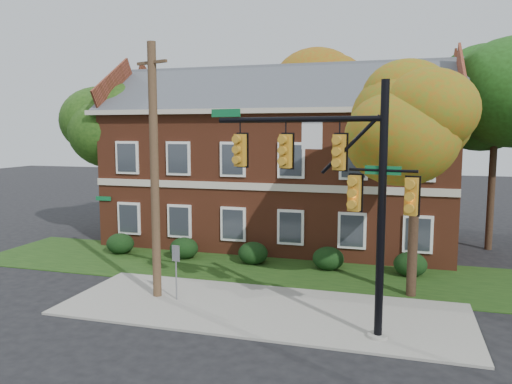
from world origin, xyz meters
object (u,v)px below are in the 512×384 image
(hedge_far_right, at_px, (410,264))
(hedge_left, at_px, (184,248))
(tree_left_rear, at_px, (114,122))
(utility_pole, at_px, (154,172))
(apartment_building, at_px, (280,153))
(hedge_center, at_px, (253,253))
(hedge_far_left, at_px, (120,244))
(hedge_right, at_px, (328,259))
(traffic_signal, at_px, (337,180))
(tree_right_rear, at_px, (505,92))
(tree_near_right, at_px, (424,117))
(tree_far_rear, at_px, (326,92))
(sign_post, at_px, (176,264))

(hedge_far_right, bearing_deg, hedge_left, 180.00)
(tree_left_rear, bearing_deg, utility_pole, -51.53)
(apartment_building, height_order, hedge_left, apartment_building)
(apartment_building, xyz_separation_m, hedge_center, (0.00, -5.25, -4.46))
(hedge_far_left, distance_m, hedge_left, 3.50)
(hedge_center, bearing_deg, hedge_right, 0.00)
(tree_left_rear, bearing_deg, traffic_signal, -37.29)
(hedge_far_left, height_order, hedge_center, same)
(hedge_far_right, relative_size, tree_right_rear, 0.13)
(hedge_left, bearing_deg, hedge_right, 0.00)
(hedge_far_left, xyz_separation_m, hedge_left, (3.50, 0.00, 0.00))
(tree_near_right, relative_size, traffic_signal, 1.13)
(hedge_far_left, bearing_deg, tree_near_right, -11.27)
(hedge_center, bearing_deg, tree_near_right, -21.42)
(tree_far_rear, xyz_separation_m, traffic_signal, (3.32, -19.92, -4.12))
(tree_near_right, bearing_deg, tree_left_rear, 157.64)
(hedge_center, distance_m, tree_right_rear, 14.94)
(tree_right_rear, distance_m, traffic_signal, 14.94)
(hedge_center, bearing_deg, utility_pole, -110.45)
(hedge_center, relative_size, sign_post, 0.67)
(tree_right_rear, bearing_deg, utility_pole, -138.99)
(utility_pole, bearing_deg, hedge_left, 123.93)
(hedge_center, bearing_deg, tree_left_rear, 156.96)
(utility_pole, bearing_deg, hedge_center, 88.84)
(apartment_building, xyz_separation_m, hedge_left, (-3.50, -5.25, -4.46))
(hedge_right, xyz_separation_m, tree_left_rear, (-13.23, 4.14, 6.16))
(traffic_signal, xyz_separation_m, sign_post, (-5.85, 1.12, -3.30))
(utility_pole, bearing_deg, traffic_signal, 8.31)
(hedge_right, height_order, tree_right_rear, tree_right_rear)
(utility_pole, bearing_deg, apartment_building, 98.47)
(hedge_far_right, distance_m, tree_far_rear, 16.51)
(sign_post, bearing_deg, traffic_signal, -3.70)
(hedge_left, height_order, hedge_center, same)
(hedge_left, height_order, tree_far_rear, tree_far_rear)
(apartment_building, distance_m, hedge_far_right, 9.82)
(hedge_right, bearing_deg, hedge_far_left, 180.00)
(hedge_far_left, xyz_separation_m, hedge_center, (7.00, 0.00, 0.00))
(hedge_right, relative_size, traffic_signal, 0.18)
(hedge_far_left, bearing_deg, hedge_left, 0.00)
(tree_left_rear, bearing_deg, sign_post, -49.04)
(tree_left_rear, relative_size, sign_post, 4.26)
(tree_near_right, height_order, tree_left_rear, tree_left_rear)
(hedge_far_right, height_order, tree_near_right, tree_near_right)
(tree_near_right, distance_m, utility_pole, 9.86)
(hedge_right, height_order, sign_post, sign_post)
(hedge_center, xyz_separation_m, tree_far_rear, (1.34, 13.09, 8.32))
(hedge_far_right, relative_size, tree_far_rear, 0.12)
(hedge_center, height_order, tree_right_rear, tree_right_rear)
(utility_pole, bearing_deg, tree_near_right, 35.42)
(tree_near_right, distance_m, sign_post, 10.33)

